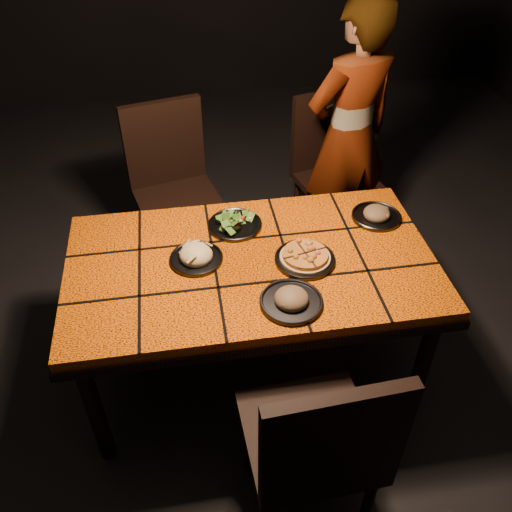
{
  "coord_description": "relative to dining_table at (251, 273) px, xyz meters",
  "views": [
    {
      "loc": [
        -0.27,
        -1.77,
        2.29
      ],
      "look_at": [
        0.01,
        -0.06,
        0.82
      ],
      "focal_mm": 38.0,
      "sensor_mm": 36.0,
      "label": 1
    }
  ],
  "objects": [
    {
      "name": "room_shell",
      "position": [
        0.0,
        0.0,
        0.83
      ],
      "size": [
        6.04,
        7.04,
        3.08
      ],
      "color": "black",
      "rests_on": "ground"
    },
    {
      "name": "dining_table",
      "position": [
        0.0,
        0.0,
        0.0
      ],
      "size": [
        1.62,
        0.92,
        0.75
      ],
      "color": "#F16307",
      "rests_on": "ground"
    },
    {
      "name": "chair_near",
      "position": [
        0.11,
        -0.82,
        -0.08
      ],
      "size": [
        0.49,
        0.49,
        1.03
      ],
      "rotation": [
        0.0,
        0.0,
        3.2
      ],
      "color": "black",
      "rests_on": "ground"
    },
    {
      "name": "chair_far_left",
      "position": [
        -0.31,
        0.97,
        -0.08
      ],
      "size": [
        0.56,
        0.56,
        1.02
      ],
      "rotation": [
        0.0,
        0.0,
        0.23
      ],
      "color": "black",
      "rests_on": "ground"
    },
    {
      "name": "chair_far_right",
      "position": [
        0.66,
        1.03,
        -0.1
      ],
      "size": [
        0.54,
        0.54,
        0.99
      ],
      "rotation": [
        0.0,
        0.0,
        0.25
      ],
      "color": "black",
      "rests_on": "ground"
    },
    {
      "name": "diner",
      "position": [
        0.72,
        0.93,
        0.13
      ],
      "size": [
        0.68,
        0.56,
        1.6
      ],
      "primitive_type": "imported",
      "rotation": [
        0.0,
        0.0,
        3.49
      ],
      "color": "brown",
      "rests_on": "ground"
    },
    {
      "name": "plate_pizza",
      "position": [
        0.23,
        -0.04,
        0.1
      ],
      "size": [
        0.26,
        0.26,
        0.04
      ],
      "color": "#333338",
      "rests_on": "dining_table"
    },
    {
      "name": "plate_pasta",
      "position": [
        -0.23,
        0.04,
        0.1
      ],
      "size": [
        0.23,
        0.23,
        0.08
      ],
      "color": "#333338",
      "rests_on": "dining_table"
    },
    {
      "name": "plate_salad",
      "position": [
        -0.04,
        0.25,
        0.1
      ],
      "size": [
        0.25,
        0.25,
        0.07
      ],
      "color": "#333338",
      "rests_on": "dining_table"
    },
    {
      "name": "plate_mushroom_a",
      "position": [
        0.12,
        -0.29,
        0.1
      ],
      "size": [
        0.26,
        0.26,
        0.08
      ],
      "color": "#333338",
      "rests_on": "dining_table"
    },
    {
      "name": "plate_mushroom_b",
      "position": [
        0.64,
        0.21,
        0.1
      ],
      "size": [
        0.24,
        0.24,
        0.08
      ],
      "color": "#333338",
      "rests_on": "dining_table"
    }
  ]
}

